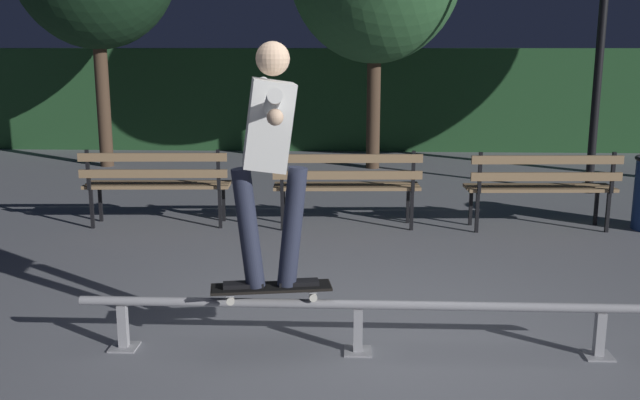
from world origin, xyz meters
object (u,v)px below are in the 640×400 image
Objects in this scene: grind_rail at (358,312)px; skateboarder at (270,145)px; park_bench_right_center at (542,182)px; park_bench_leftmost at (156,179)px; skateboard at (271,288)px; lamp_post_right at (604,6)px; park_bench_left_center at (347,181)px.

grind_rail is 1.23m from skateboarder.
skateboarder is 4.22m from park_bench_right_center.
park_bench_right_center is at bearing 0.00° from park_bench_leftmost.
skateboarder reaches higher than park_bench_right_center.
grind_rail is at bearing 0.00° from skateboard.
lamp_post_right is (1.21, 2.13, 1.94)m from park_bench_right_center.
grind_rail is at bearing -55.93° from park_bench_leftmost.
park_bench_leftmost is (-2.19, 3.25, 0.26)m from grind_rail.
lamp_post_right reaches higher than park_bench_left_center.
park_bench_leftmost is 1.00× the size of park_bench_right_center.
park_bench_left_center is at bearing 81.71° from skateboard.
skateboarder is at bearing -125.16° from lamp_post_right.
park_bench_leftmost is (-1.63, 3.24, -0.83)m from skateboarder.
skateboard is at bearing -98.29° from park_bench_left_center.
lamp_post_right reaches higher than park_bench_leftmost.
park_bench_right_center is (2.57, 3.25, 0.10)m from skateboard.
park_bench_leftmost is 6.13m from lamp_post_right.
lamp_post_right is (3.22, 5.37, 2.20)m from grind_rail.
park_bench_leftmost is (-1.63, 3.25, 0.10)m from skateboard.
park_bench_leftmost is at bearing 116.68° from skateboarder.
skateboarder is 6.66m from lamp_post_right.
skateboard is at bearing -128.42° from park_bench_right_center.
park_bench_leftmost is at bearing 180.00° from park_bench_left_center.
skateboarder reaches higher than grind_rail.
lamp_post_right is at bearing 21.44° from park_bench_leftmost.
park_bench_right_center is (2.10, 0.00, 0.00)m from park_bench_left_center.
park_bench_leftmost is at bearing -158.56° from lamp_post_right.
park_bench_right_center is at bearing -119.71° from lamp_post_right.
skateboard is 0.94m from skateboarder.
skateboarder is at bearing 179.95° from grind_rail.
skateboarder is (-0.56, 0.00, 1.09)m from grind_rail.
skateboard is 3.63m from park_bench_leftmost.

